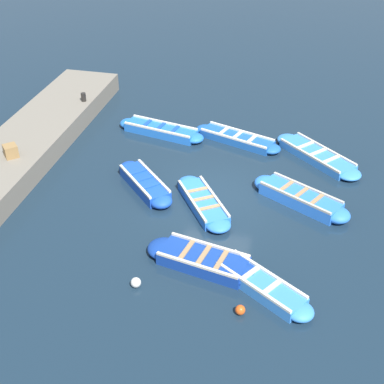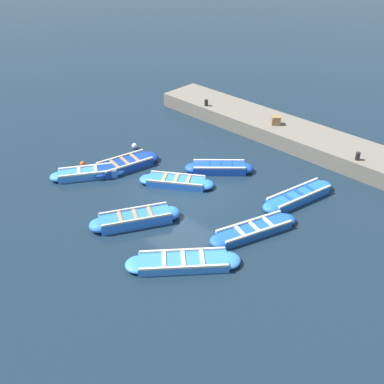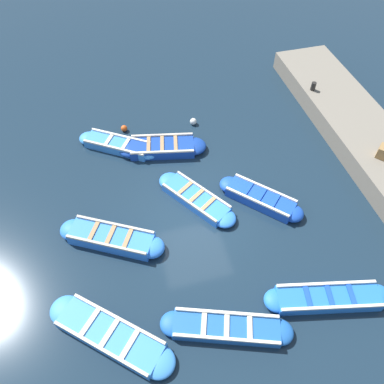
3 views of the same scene
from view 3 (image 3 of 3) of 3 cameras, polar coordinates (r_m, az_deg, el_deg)
name	(u,v)px [view 3 (image 3 of 3)]	position (r m, az deg, el deg)	size (l,w,h in m)	color
ground_plane	(194,216)	(12.73, 0.29, -3.69)	(120.00, 120.00, 0.00)	#162838
boat_inner_gap	(196,199)	(12.98, 0.64, -1.03)	(2.49, 3.16, 0.36)	blue
boat_near_quay	(110,335)	(10.99, -12.35, -20.50)	(3.50, 3.25, 0.35)	#3884E0
boat_outer_left	(260,198)	(13.16, 10.38, -0.97)	(2.69, 2.76, 0.44)	#1947B7
boat_alongside	(162,147)	(14.69, -4.54, 6.81)	(3.54, 1.60, 0.43)	navy
boat_tucked	(112,238)	(12.27, -12.16, -6.90)	(3.45, 2.38, 0.47)	blue
boat_broadside	(328,298)	(11.77, 19.99, -14.95)	(3.76, 1.48, 0.40)	blue
boat_end_of_row	(226,328)	(10.86, 5.25, -19.90)	(3.68, 1.88, 0.36)	#1E59AD
boat_far_corner	(118,145)	(15.03, -11.24, 7.01)	(3.15, 2.39, 0.39)	#3884E0
bollard_north	(313,86)	(17.16, 18.01, 15.08)	(0.20, 0.20, 0.35)	black
wooden_crate	(384,152)	(14.95, 27.26, 5.43)	(0.43, 0.43, 0.43)	olive
buoy_orange_near	(124,128)	(15.78, -10.31, 9.52)	(0.26, 0.26, 0.26)	#E05119
buoy_yellow_far	(193,121)	(15.84, 0.20, 10.70)	(0.28, 0.28, 0.28)	silver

